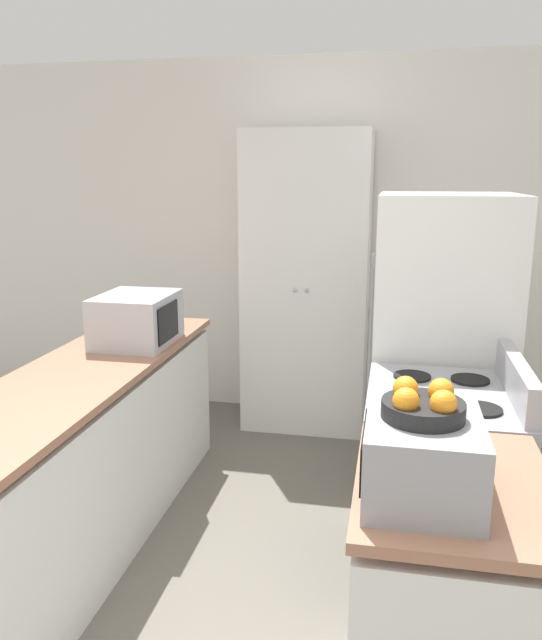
{
  "coord_description": "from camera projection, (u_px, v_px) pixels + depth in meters",
  "views": [
    {
      "loc": [
        0.62,
        -1.32,
        1.8
      ],
      "look_at": [
        0.0,
        1.78,
        1.05
      ],
      "focal_mm": 35.0,
      "sensor_mm": 36.0,
      "label": 1
    }
  ],
  "objects": [
    {
      "name": "wall_back",
      "position": [
        310.0,
        242.0,
        4.61
      ],
      "size": [
        7.0,
        0.06,
        2.6
      ],
      "color": "silver",
      "rests_on": "ground_plane"
    },
    {
      "name": "counter_left",
      "position": [
        84.0,
        460.0,
        3.05
      ],
      "size": [
        0.6,
        2.33,
        0.88
      ],
      "color": "silver",
      "rests_on": "ground_plane"
    },
    {
      "name": "counter_right",
      "position": [
        445.0,
        610.0,
        2.01
      ],
      "size": [
        0.6,
        0.79,
        0.88
      ],
      "color": "silver",
      "rests_on": "ground_plane"
    },
    {
      "name": "pantry_cabinet",
      "position": [
        307.0,
        284.0,
        4.38
      ],
      "size": [
        0.86,
        0.53,
        2.08
      ],
      "color": "white",
      "rests_on": "ground_plane"
    },
    {
      "name": "stove",
      "position": [
        438.0,
        485.0,
        2.76
      ],
      "size": [
        0.66,
        0.76,
        1.04
      ],
      "color": "#9E9EA3",
      "rests_on": "ground_plane"
    },
    {
      "name": "refrigerator",
      "position": [
        440.0,
        351.0,
        3.41
      ],
      "size": [
        0.74,
        0.74,
        1.69
      ],
      "color": "white",
      "rests_on": "ground_plane"
    },
    {
      "name": "microwave",
      "position": [
        137.0,
        319.0,
        3.4
      ],
      "size": [
        0.39,
        0.46,
        0.27
      ],
      "color": "#B2B2B7",
      "rests_on": "counter_left"
    },
    {
      "name": "toaster_oven",
      "position": [
        422.0,
        455.0,
        1.8
      ],
      "size": [
        0.33,
        0.44,
        0.24
      ],
      "color": "#939399",
      "rests_on": "counter_right"
    },
    {
      "name": "fruit_bowl",
      "position": [
        423.0,
        404.0,
        1.76
      ],
      "size": [
        0.23,
        0.23,
        0.1
      ],
      "color": "black",
      "rests_on": "toaster_oven"
    }
  ]
}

